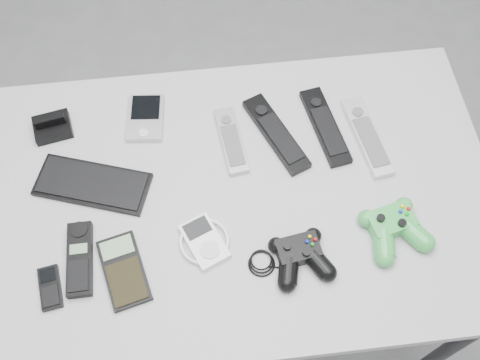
{
  "coord_description": "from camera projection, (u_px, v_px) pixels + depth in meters",
  "views": [
    {
      "loc": [
        -0.07,
        -0.66,
        1.86
      ],
      "look_at": [
        0.0,
        -0.07,
        0.77
      ],
      "focal_mm": 42.0,
      "sensor_mm": 36.0,
      "label": 1
    }
  ],
  "objects": [
    {
      "name": "floor",
      "position": [
        237.0,
        268.0,
        1.95
      ],
      "size": [
        3.5,
        3.5,
        0.0
      ],
      "primitive_type": "plane",
      "color": "slate",
      "rests_on": "ground"
    },
    {
      "name": "remote_black_b",
      "position": [
        325.0,
        126.0,
        1.31
      ],
      "size": [
        0.09,
        0.22,
        0.02
      ],
      "primitive_type": "cube",
      "rotation": [
        0.0,
        0.0,
        0.17
      ],
      "color": "black",
      "rests_on": "desk"
    },
    {
      "name": "calculator",
      "position": [
        124.0,
        270.0,
        1.15
      ],
      "size": [
        0.11,
        0.17,
        0.02
      ],
      "primitive_type": "cube",
      "rotation": [
        0.0,
        0.0,
        0.24
      ],
      "color": "black",
      "rests_on": "desk"
    },
    {
      "name": "cordless_handset",
      "position": [
        80.0,
        259.0,
        1.15
      ],
      "size": [
        0.05,
        0.16,
        0.02
      ],
      "primitive_type": "cube",
      "rotation": [
        0.0,
        0.0,
        0.01
      ],
      "color": "black",
      "rests_on": "desk"
    },
    {
      "name": "dock_bracket",
      "position": [
        51.0,
        124.0,
        1.3
      ],
      "size": [
        0.1,
        0.09,
        0.05
      ],
      "primitive_type": "cube",
      "rotation": [
        0.0,
        0.0,
        0.2
      ],
      "color": "black",
      "rests_on": "desk"
    },
    {
      "name": "pda_keyboard",
      "position": [
        93.0,
        184.0,
        1.24
      ],
      "size": [
        0.27,
        0.18,
        0.02
      ],
      "primitive_type": "cube",
      "rotation": [
        0.0,
        0.0,
        -0.33
      ],
      "color": "black",
      "rests_on": "desk"
    },
    {
      "name": "controller_green",
      "position": [
        394.0,
        227.0,
        1.18
      ],
      "size": [
        0.16,
        0.17,
        0.05
      ],
      "primitive_type": null,
      "rotation": [
        0.0,
        0.0,
        0.23
      ],
      "color": "#258A44",
      "rests_on": "desk"
    },
    {
      "name": "remote_silver_a",
      "position": [
        231.0,
        140.0,
        1.3
      ],
      "size": [
        0.06,
        0.18,
        0.02
      ],
      "primitive_type": "cube",
      "rotation": [
        0.0,
        0.0,
        0.11
      ],
      "color": "#A3A2A9",
      "rests_on": "desk"
    },
    {
      "name": "remote_silver_b",
      "position": [
        367.0,
        136.0,
        1.3
      ],
      "size": [
        0.08,
        0.22,
        0.02
      ],
      "primitive_type": "cube",
      "rotation": [
        0.0,
        0.0,
        0.15
      ],
      "color": "silver",
      "rests_on": "desk"
    },
    {
      "name": "mp3_player",
      "position": [
        204.0,
        241.0,
        1.18
      ],
      "size": [
        0.14,
        0.15,
        0.02
      ],
      "primitive_type": "cube",
      "rotation": [
        0.0,
        0.0,
        0.4
      ],
      "color": "silver",
      "rests_on": "desk"
    },
    {
      "name": "controller_black",
      "position": [
        300.0,
        255.0,
        1.15
      ],
      "size": [
        0.23,
        0.16,
        0.04
      ],
      "primitive_type": null,
      "rotation": [
        0.0,
        0.0,
        0.15
      ],
      "color": "black",
      "rests_on": "desk"
    },
    {
      "name": "desk",
      "position": [
        243.0,
        207.0,
        1.3
      ],
      "size": [
        1.12,
        0.72,
        0.75
      ],
      "color": "gray",
      "rests_on": "floor"
    },
    {
      "name": "remote_black_a",
      "position": [
        276.0,
        133.0,
        1.3
      ],
      "size": [
        0.14,
        0.23,
        0.02
      ],
      "primitive_type": "cube",
      "rotation": [
        0.0,
        0.0,
        0.4
      ],
      "color": "black",
      "rests_on": "desk"
    },
    {
      "name": "pda",
      "position": [
        145.0,
        118.0,
        1.33
      ],
      "size": [
        0.09,
        0.14,
        0.02
      ],
      "primitive_type": "cube",
      "rotation": [
        0.0,
        0.0,
        -0.1
      ],
      "color": "#A3A2A9",
      "rests_on": "desk"
    },
    {
      "name": "mobile_phone",
      "position": [
        50.0,
        288.0,
        1.13
      ],
      "size": [
        0.06,
        0.1,
        0.02
      ],
      "primitive_type": "cube",
      "rotation": [
        0.0,
        0.0,
        0.16
      ],
      "color": "black",
      "rests_on": "desk"
    }
  ]
}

